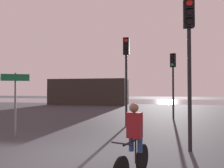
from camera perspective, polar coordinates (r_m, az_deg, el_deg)
The scene contains 8 objects.
ground_plane at distance 6.59m, azimuth -13.75°, elevation -18.25°, with size 120.00×120.00×0.00m, color #333338.
water_strip at distance 37.99m, azimuth 7.47°, elevation -4.45°, with size 80.00×16.00×0.01m, color slate.
distant_building at distance 29.20m, azimuth -5.98°, elevation -2.05°, with size 10.09×4.00×3.34m, color #2D2823.
traffic_light_center at distance 11.60m, azimuth 3.73°, elevation 5.04°, with size 0.33×0.35×4.67m.
traffic_light_far_right at distance 14.92m, azimuth 15.65°, elevation 2.71°, with size 0.39×0.41×4.31m.
traffic_light_near_right at distance 7.35m, azimuth 19.51°, elevation 9.44°, with size 0.32×0.34×4.76m.
direction_sign_post at distance 9.75m, azimuth -23.94°, elevation -2.62°, with size 1.00×0.51×2.60m.
cyclist at distance 4.76m, azimuth 5.74°, elevation -14.62°, with size 0.67×1.63×1.62m.
Camera 1 is at (2.68, -5.72, 1.89)m, focal length 35.00 mm.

